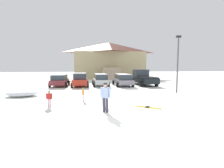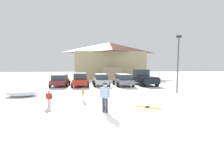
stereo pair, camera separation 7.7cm
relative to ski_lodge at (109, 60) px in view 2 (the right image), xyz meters
The scene contains 14 objects.
ground 31.99m from the ski_lodge, 96.97° to the right, with size 160.00×160.00×0.00m, color white.
ski_lodge is the anchor object (origin of this frame).
parked_maroon_van 18.12m from the ski_lodge, 118.28° to the right, with size 2.28×4.38×1.54m.
parked_red_sedan 17.49m from the ski_lodge, 109.80° to the right, with size 2.20×4.71×1.75m.
parked_silver_wagon 16.51m from the ski_lodge, 101.21° to the right, with size 2.16×4.33×1.60m.
parked_grey_wagon 16.65m from the ski_lodge, 90.79° to the right, with size 2.30×4.82×1.59m.
pickup_truck 16.16m from the ski_lodge, 79.76° to the right, with size 2.71×5.89×2.15m.
skier_adult_in_blue_parka 29.97m from the ski_lodge, 97.62° to the right, with size 0.55×0.41×1.67m.
skier_child_in_pink_snowsuit 28.57m from the ski_lodge, 97.96° to the right, with size 0.23×0.27×0.89m.
skier_child_in_orange_jacket 26.89m from the ski_lodge, 101.36° to the right, with size 0.15×0.37×0.99m.
skier_child_in_red_jacket 28.96m from the ski_lodge, 104.77° to the right, with size 0.39×0.18×1.05m.
pair_of_skis 29.13m from the ski_lodge, 92.39° to the right, with size 1.47×1.26×0.08m.
lamp_post 23.58m from the ski_lodge, 80.88° to the right, with size 0.44×0.24×5.49m.
plowed_snow_pile 25.74m from the ski_lodge, 114.39° to the right, with size 2.62×2.10×0.54m, color white.
Camera 2 is at (-1.04, -7.61, 2.54)m, focal length 28.00 mm.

